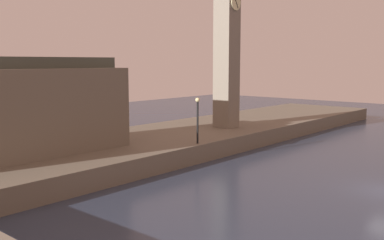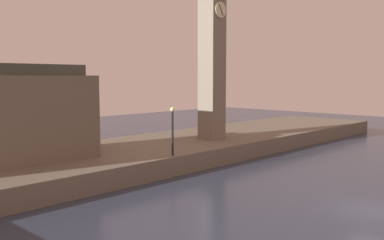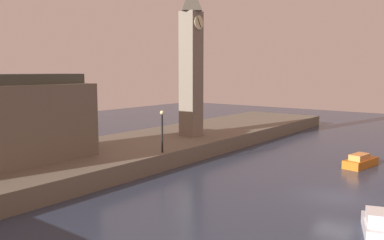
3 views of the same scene
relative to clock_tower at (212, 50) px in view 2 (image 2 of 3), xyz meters
The scene contains 4 objects.
ground_plane 22.20m from the clock_tower, 112.17° to the right, with size 120.00×120.00×0.00m, color #2D384C.
far_embankment 12.02m from the clock_tower, 167.56° to the left, with size 70.00×12.00×1.50m, color #6B6051.
clock_tower is the anchor object (origin of this frame).
streetlamp 11.44m from the clock_tower, 157.32° to the right, with size 0.36×0.36×3.71m.
Camera 2 is at (-24.19, -8.89, 7.47)m, focal length 40.58 mm.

